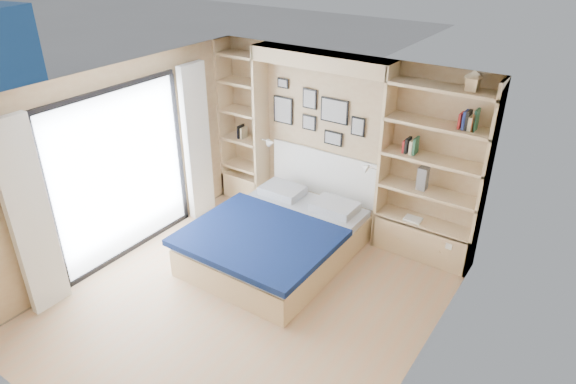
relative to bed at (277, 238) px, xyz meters
The scene contains 8 objects.
ground 1.03m from the bed, 75.96° to the right, with size 4.50×4.50×0.00m, color tan.
room_shell 0.98m from the bed, 104.56° to the left, with size 4.50×4.50×4.50m.
bed is the anchor object (origin of this frame).
photo_gallery 1.84m from the bed, 99.51° to the left, with size 1.48×0.02×0.82m.
reading_lamps 1.32m from the bed, 93.27° to the left, with size 1.92×0.12×0.15m.
shelf_decor 2.25m from the bed, 39.25° to the left, with size 3.48×0.23×2.03m.
deck 3.51m from the bed, 164.00° to the right, with size 3.20×4.00×0.05m, color #766957.
deck_chair 3.31m from the bed, 163.81° to the right, with size 0.70×0.85×0.74m.
Camera 1 is at (3.08, -3.67, 3.97)m, focal length 32.00 mm.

